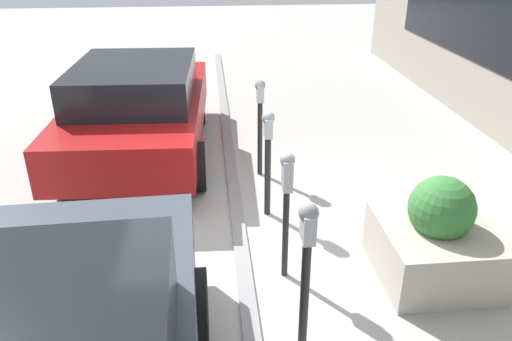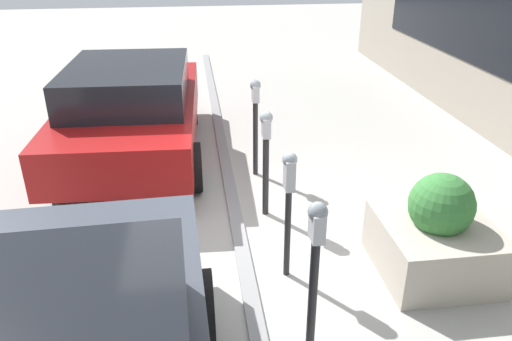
{
  "view_description": "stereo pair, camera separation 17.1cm",
  "coord_description": "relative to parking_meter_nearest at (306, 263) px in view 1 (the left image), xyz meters",
  "views": [
    {
      "loc": [
        -4.74,
        0.36,
        3.2
      ],
      "look_at": [
        0.0,
        -0.1,
        0.91
      ],
      "focal_mm": 35.0,
      "sensor_mm": 36.0,
      "label": 1
    },
    {
      "loc": [
        -4.72,
        0.53,
        3.2
      ],
      "look_at": [
        0.0,
        -0.1,
        0.91
      ],
      "focal_mm": 35.0,
      "sensor_mm": 36.0,
      "label": 2
    }
  ],
  "objects": [
    {
      "name": "parking_meter_middle",
      "position": [
        2.44,
        -0.01,
        -0.12
      ],
      "size": [
        0.18,
        0.15,
        1.35
      ],
      "color": "#232326",
      "rests_on": "ground_plane"
    },
    {
      "name": "parked_car_middle",
      "position": [
        4.46,
        1.73,
        -0.25
      ],
      "size": [
        4.27,
        2.07,
        1.48
      ],
      "rotation": [
        0.0,
        0.0,
        -0.04
      ],
      "color": "maroon",
      "rests_on": "ground_plane"
    },
    {
      "name": "parking_meter_nearest",
      "position": [
        0.0,
        0.0,
        0.0
      ],
      "size": [
        0.17,
        0.15,
        1.52
      ],
      "color": "#232326",
      "rests_on": "ground_plane"
    },
    {
      "name": "ground_plane",
      "position": [
        1.82,
        0.29,
        -1.02
      ],
      "size": [
        40.0,
        40.0,
        0.0
      ],
      "primitive_type": "plane",
      "color": "#ADAAA3"
    },
    {
      "name": "planter_box",
      "position": [
        1.07,
        -1.54,
        -0.61
      ],
      "size": [
        1.15,
        1.11,
        1.1
      ],
      "color": "#B2A899",
      "rests_on": "ground_plane"
    },
    {
      "name": "parking_meter_second",
      "position": [
        1.2,
        -0.04,
        -0.06
      ],
      "size": [
        0.17,
        0.14,
        1.37
      ],
      "color": "#232326",
      "rests_on": "ground_plane"
    },
    {
      "name": "curb_strip",
      "position": [
        1.82,
        0.37,
        -1.0
      ],
      "size": [
        19.0,
        0.16,
        0.04
      ],
      "color": "gray",
      "rests_on": "ground_plane"
    },
    {
      "name": "parking_meter_fourth",
      "position": [
        3.58,
        -0.04,
        -0.08
      ],
      "size": [
        0.17,
        0.15,
        1.4
      ],
      "color": "#232326",
      "rests_on": "ground_plane"
    }
  ]
}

